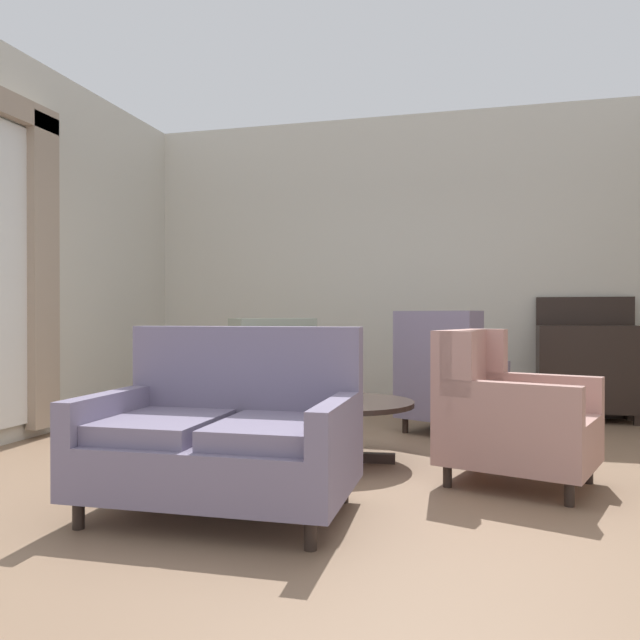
# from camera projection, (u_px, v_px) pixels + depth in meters

# --- Properties ---
(ground) EXTENTS (8.41, 8.41, 0.00)m
(ground) POSITION_uv_depth(u_px,v_px,m) (349.00, 476.00, 4.14)
(ground) COLOR #896B51
(wall_back) EXTENTS (6.12, 0.08, 3.31)m
(wall_back) POSITION_uv_depth(u_px,v_px,m) (403.00, 263.00, 7.03)
(wall_back) COLOR beige
(wall_back) RESTS_ON ground
(wall_left) EXTENTS (0.08, 4.20, 3.31)m
(wall_left) POSITION_uv_depth(u_px,v_px,m) (51.00, 251.00, 5.74)
(wall_left) COLOR beige
(wall_left) RESTS_ON ground
(baseboard_back) EXTENTS (5.96, 0.03, 0.12)m
(baseboard_back) POSITION_uv_depth(u_px,v_px,m) (403.00, 405.00, 6.99)
(baseboard_back) COLOR black
(baseboard_back) RESTS_ON ground
(coffee_table) EXTENTS (1.00, 1.00, 0.44)m
(coffee_table) POSITION_uv_depth(u_px,v_px,m) (345.00, 410.00, 4.53)
(coffee_table) COLOR black
(coffee_table) RESTS_ON ground
(porcelain_vase) EXTENTS (0.15, 0.15, 0.33)m
(porcelain_vase) POSITION_uv_depth(u_px,v_px,m) (343.00, 380.00, 4.59)
(porcelain_vase) COLOR #384C93
(porcelain_vase) RESTS_ON coffee_table
(settee) EXTENTS (1.41, 0.93, 1.00)m
(settee) POSITION_uv_depth(u_px,v_px,m) (224.00, 437.00, 3.39)
(settee) COLOR slate
(settee) RESTS_ON ground
(armchair_beside_settee) EXTENTS (1.03, 1.05, 1.10)m
(armchair_beside_settee) POSITION_uv_depth(u_px,v_px,m) (447.00, 382.00, 5.62)
(armchair_beside_settee) COLOR slate
(armchair_beside_settee) RESTS_ON ground
(armchair_foreground_right) EXTENTS (1.06, 0.97, 0.97)m
(armchair_foreground_right) POSITION_uv_depth(u_px,v_px,m) (507.00, 417.00, 3.95)
(armchair_foreground_right) COLOR tan
(armchair_foreground_right) RESTS_ON ground
(armchair_back_corner) EXTENTS (1.08, 1.08, 1.04)m
(armchair_back_corner) POSITION_uv_depth(u_px,v_px,m) (264.00, 384.00, 5.64)
(armchair_back_corner) COLOR gray
(armchair_back_corner) RESTS_ON ground
(sideboard) EXTENTS (0.95, 0.42, 1.25)m
(sideboard) POSITION_uv_depth(u_px,v_px,m) (587.00, 367.00, 6.29)
(sideboard) COLOR black
(sideboard) RESTS_ON ground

